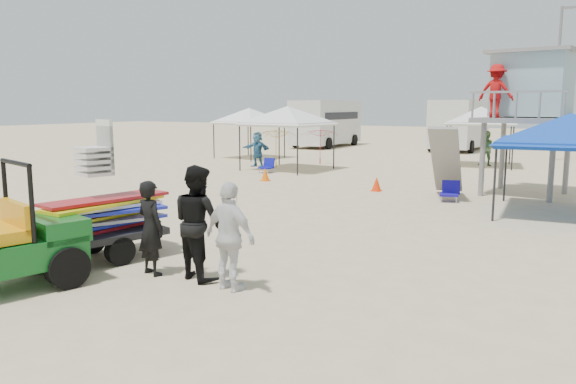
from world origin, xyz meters
The scene contains 20 objects.
ground centered at (0.00, 0.00, 0.00)m, with size 140.00×140.00×0.00m, color beige.
surf_trailer centered at (-2.55, 1.18, 0.96)m, with size 1.90×2.73×2.36m.
man_left centered at (-1.04, 0.88, 0.83)m, with size 0.61×0.40×1.66m, color black.
man_mid centered at (-0.19, 1.13, 0.98)m, with size 0.95×0.74×1.96m, color black.
man_right centered at (0.66, 0.88, 0.88)m, with size 1.03×0.43×1.75m, color white.
lifeguard_tower centered at (3.27, 13.73, 3.42)m, with size 3.21×3.21×4.59m.
canopy_blue centered at (4.81, 10.47, 2.59)m, with size 3.77×3.77×3.14m.
canopy_white_a centered at (-7.09, 16.05, 2.75)m, with size 3.48×3.48×3.30m.
canopy_white_b centered at (-11.80, 19.92, 2.64)m, with size 3.37×3.37×3.19m.
canopy_white_c centered at (0.19, 22.09, 2.73)m, with size 3.59×3.59×3.28m.
umbrella_a centered at (-6.97, 19.07, 0.90)m, with size 1.96×2.00×1.80m, color red.
umbrella_b centered at (-7.88, 16.31, 0.93)m, with size 2.04×2.08×1.87m, color #ECAC15.
cone_near centered at (-1.15, 11.96, 0.25)m, with size 0.34×0.34×0.50m, color #FB3307.
cone_far centered at (-5.90, 12.27, 0.25)m, with size 0.34×0.34×0.50m, color #FF6608.
beach_chair_a centered at (-7.28, 14.63, 0.31)m, with size 0.56×0.60×0.64m.
beach_chair_b centered at (1.56, 11.14, 0.31)m, with size 0.66×0.72×0.64m.
rv_far_left centered at (-12.00, 29.99, 1.80)m, with size 2.64×6.80×3.25m.
rv_mid_left centered at (-3.00, 31.49, 1.80)m, with size 2.65×6.50×3.25m.
light_pole_left centered at (3.00, 27.00, 4.00)m, with size 0.14×0.14×8.00m, color slate.
distant_beachgoers centered at (-1.77, 17.28, 0.83)m, with size 20.35×11.20×1.70m.
Camera 1 is at (5.81, -6.17, 2.95)m, focal length 35.00 mm.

